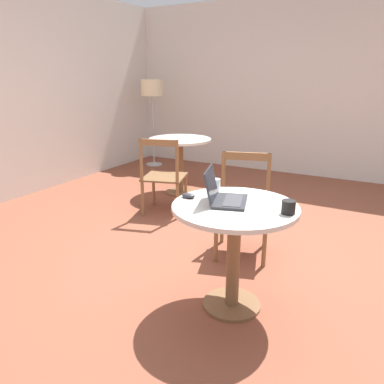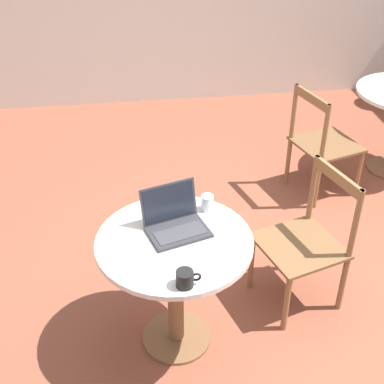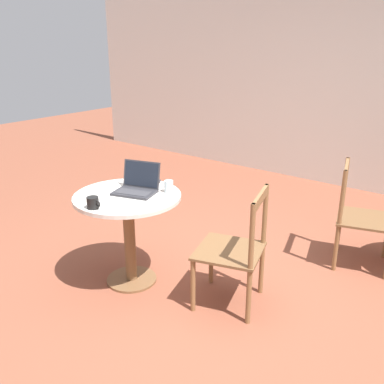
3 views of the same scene
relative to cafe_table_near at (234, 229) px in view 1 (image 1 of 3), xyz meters
name	(u,v)px [view 1 (image 1 of 3)]	position (x,y,z in m)	size (l,w,h in m)	color
ground_plane	(239,257)	(0.71, 0.22, -0.58)	(16.00, 16.00, 0.00)	brown
wall_side	(323,89)	(3.94, 0.22, 0.77)	(0.06, 9.40, 2.70)	silver
cafe_table_near	(234,229)	(0.00, 0.00, 0.00)	(0.82, 0.82, 0.75)	brown
cafe_table_mid	(180,151)	(2.11, 1.66, 0.00)	(0.82, 0.82, 0.75)	brown
chair_near_right	(243,206)	(0.83, 0.25, -0.14)	(0.57, 0.57, 0.89)	brown
chair_mid_left	(163,177)	(1.34, 1.42, -0.14)	(0.57, 0.57, 0.89)	brown
floor_lamp	(152,92)	(3.31, 2.91, 0.69)	(0.37, 0.37, 1.47)	#B7B7B7
laptop	(224,196)	(0.02, 0.09, 0.21)	(0.37, 0.34, 0.22)	#2D2D33
mouse	(188,196)	(-0.01, 0.34, 0.18)	(0.06, 0.10, 0.03)	#2D2D33
mug	(289,207)	(0.01, -0.34, 0.21)	(0.12, 0.08, 0.08)	black
drinking_glass	(216,185)	(0.21, 0.24, 0.21)	(0.07, 0.07, 0.09)	silver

